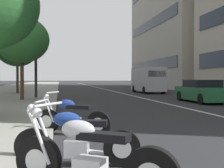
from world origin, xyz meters
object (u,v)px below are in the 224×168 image
Objects in this scene: car_approaching_light at (202,92)px; street_lamp_with_banners at (40,25)px; motorcycle_second_in_row at (75,141)px; motorcycle_by_sign_pole at (72,118)px; delivery_van_ahead at (148,79)px; street_tree_far_plaza at (17,49)px; street_tree_mid_sidewalk at (22,40)px; motorcycle_mid_row at (89,160)px.

car_approaching_light is 11.54m from street_lamp_with_banners.
motorcycle_by_sign_pole reaches higher than motorcycle_second_in_row.
street_tree_far_plaza is at bearing 92.55° from delivery_van_ahead.
motorcycle_by_sign_pole is 11.88m from car_approaching_light.
delivery_van_ahead is 0.92× the size of street_tree_far_plaza.
street_tree_far_plaza reaches higher than motorcycle_second_in_row.
car_approaching_light is 11.50m from street_tree_mid_sidewalk.
street_lamp_with_banners reaches higher than street_tree_mid_sidewalk.
street_tree_far_plaza reaches higher than delivery_van_ahead.
street_tree_far_plaza is at bearing 9.80° from street_tree_mid_sidewalk.
delivery_van_ahead is at bearing -85.84° from street_tree_far_plaza.
motorcycle_mid_row is at bearing 119.64° from motorcycle_by_sign_pole.
delivery_van_ahead is (23.51, -8.44, 0.93)m from motorcycle_mid_row.
street_tree_mid_sidewalk is (-1.79, 0.95, -1.31)m from street_lamp_with_banners.
motorcycle_by_sign_pole is 13.36m from street_lamp_with_banners.
delivery_van_ahead reaches higher than car_approaching_light.
motorcycle_second_in_row is (1.19, 0.10, -0.02)m from motorcycle_mid_row.
motorcycle_second_in_row is 0.24× the size of street_lamp_with_banners.
motorcycle_mid_row is 0.44× the size of car_approaching_light.
street_tree_mid_sidewalk is at bearing -47.54° from motorcycle_by_sign_pole.
delivery_van_ahead is 0.99× the size of street_tree_mid_sidewalk.
street_lamp_with_banners is at bearing -69.04° from motorcycle_second_in_row.
motorcycle_by_sign_pole is 0.34× the size of street_tree_far_plaza.
motorcycle_second_in_row is at bearing 117.82° from motorcycle_by_sign_pole.
motorcycle_by_sign_pole is 19.60m from street_tree_far_plaza.
motorcycle_second_in_row is 13.87m from car_approaching_light.
street_tree_far_plaza is at bearing -49.15° from motorcycle_by_sign_pole.
delivery_van_ahead is (22.32, -8.54, 0.95)m from motorcycle_second_in_row.
street_tree_mid_sidewalk is 8.36m from street_tree_far_plaza.
motorcycle_mid_row is at bearing 109.69° from motorcycle_second_in_row.
delivery_van_ahead reaches higher than motorcycle_by_sign_pole.
motorcycle_mid_row is 1.02× the size of motorcycle_by_sign_pole.
motorcycle_mid_row is at bearing 146.54° from car_approaching_light.
car_approaching_light is at bearing -101.01° from street_tree_mid_sidewalk.
car_approaching_light is 16.41m from street_tree_far_plaza.
street_tree_mid_sidewalk is at bearing -170.20° from street_tree_far_plaza.
street_lamp_with_banners is at bearing -53.72° from motorcycle_by_sign_pole.
delivery_van_ahead is 14.53m from street_tree_mid_sidewalk.
car_approaching_light is at bearing -105.37° from motorcycle_by_sign_pole.
motorcycle_second_in_row is 15.77m from street_lamp_with_banners.
delivery_van_ahead is 13.03m from street_lamp_with_banners.
motorcycle_by_sign_pole is at bearing -168.10° from street_tree_far_plaza.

